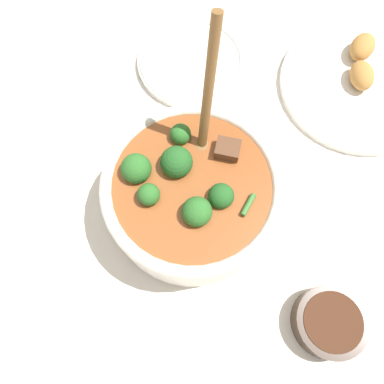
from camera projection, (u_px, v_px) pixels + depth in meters
name	position (u px, v px, depth m)	size (l,w,h in m)	color
ground_plane	(192.00, 206.00, 0.56)	(4.00, 4.00, 0.00)	silver
stew_bowl	(192.00, 193.00, 0.50)	(0.24, 0.24, 0.27)	white
condiment_bowl	(330.00, 322.00, 0.48)	(0.09, 0.09, 0.03)	black
empty_plate	(192.00, 61.00, 0.64)	(0.18, 0.18, 0.02)	white
food_plate	(358.00, 81.00, 0.62)	(0.26, 0.26, 0.05)	white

